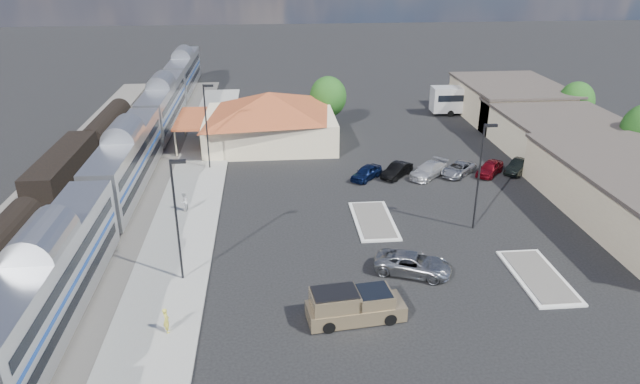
{
  "coord_description": "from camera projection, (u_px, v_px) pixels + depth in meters",
  "views": [
    {
      "loc": [
        -4.55,
        -41.07,
        21.48
      ],
      "look_at": [
        -0.58,
        2.27,
        2.8
      ],
      "focal_mm": 32.0,
      "sensor_mm": 36.0,
      "label": 1
    }
  ],
  "objects": [
    {
      "name": "lamp_plat_n",
      "position": [
        207.0,
        120.0,
        58.06
      ],
      "size": [
        1.08,
        0.25,
        9.0
      ],
      "color": "black",
      "rests_on": "ground"
    },
    {
      "name": "person_a",
      "position": [
        166.0,
        320.0,
        34.05
      ],
      "size": [
        0.58,
        0.7,
        1.64
      ],
      "primitive_type": "imported",
      "rotation": [
        0.0,
        0.0,
        1.92
      ],
      "color": "gold",
      "rests_on": "platform"
    },
    {
      "name": "lamp_plat_s",
      "position": [
        177.0,
        211.0,
        37.92
      ],
      "size": [
        1.08,
        0.25,
        9.0
      ],
      "color": "black",
      "rests_on": "ground"
    },
    {
      "name": "passenger_train",
      "position": [
        127.0,
        163.0,
        53.46
      ],
      "size": [
        3.0,
        104.0,
        5.55
      ],
      "color": "silver",
      "rests_on": "ground"
    },
    {
      "name": "traffic_island_south",
      "position": [
        374.0,
        220.0,
        48.56
      ],
      "size": [
        3.3,
        7.5,
        0.21
      ],
      "color": "silver",
      "rests_on": "ground"
    },
    {
      "name": "parked_car_d",
      "position": [
        458.0,
        169.0,
        58.37
      ],
      "size": [
        4.81,
        4.81,
        1.29
      ],
      "primitive_type": "imported",
      "rotation": [
        0.0,
        0.0,
        -0.79
      ],
      "color": "gray",
      "rests_on": "ground"
    },
    {
      "name": "platform",
      "position": [
        189.0,
        208.0,
        50.88
      ],
      "size": [
        5.5,
        92.0,
        0.18
      ],
      "primitive_type": "cube",
      "color": "gray",
      "rests_on": "ground"
    },
    {
      "name": "parked_car_b",
      "position": [
        397.0,
        170.0,
        57.81
      ],
      "size": [
        3.91,
        4.14,
        1.39
      ],
      "primitive_type": "imported",
      "rotation": [
        0.0,
        0.0,
        -0.73
      ],
      "color": "black",
      "rests_on": "ground"
    },
    {
      "name": "parked_car_c",
      "position": [
        429.0,
        170.0,
        57.79
      ],
      "size": [
        5.06,
        4.94,
        1.46
      ],
      "primitive_type": "imported",
      "rotation": [
        0.0,
        0.0,
        -0.81
      ],
      "color": "silver",
      "rests_on": "ground"
    },
    {
      "name": "ground",
      "position": [
        330.0,
        234.0,
        46.44
      ],
      "size": [
        280.0,
        280.0,
        0.0
      ],
      "primitive_type": "plane",
      "color": "black",
      "rests_on": "ground"
    },
    {
      "name": "tree_east_c",
      "position": [
        576.0,
        101.0,
        71.6
      ],
      "size": [
        4.41,
        4.41,
        6.21
      ],
      "color": "#382314",
      "rests_on": "ground"
    },
    {
      "name": "pickup_truck",
      "position": [
        356.0,
        306.0,
        35.44
      ],
      "size": [
        6.28,
        2.89,
        2.1
      ],
      "rotation": [
        0.0,
        0.0,
        1.69
      ],
      "color": "tan",
      "rests_on": "ground"
    },
    {
      "name": "buildings_east",
      "position": [
        575.0,
        143.0,
        60.96
      ],
      "size": [
        14.4,
        51.4,
        4.8
      ],
      "color": "#C6B28C",
      "rests_on": "ground"
    },
    {
      "name": "station_depot",
      "position": [
        269.0,
        118.0,
        66.78
      ],
      "size": [
        18.35,
        12.24,
        6.2
      ],
      "color": "beige",
      "rests_on": "ground"
    },
    {
      "name": "lamp_lot",
      "position": [
        481.0,
        168.0,
        45.35
      ],
      "size": [
        1.08,
        0.25,
        9.0
      ],
      "color": "black",
      "rests_on": "ground"
    },
    {
      "name": "coach_bus",
      "position": [
        475.0,
        98.0,
        79.24
      ],
      "size": [
        12.07,
        2.79,
        3.86
      ],
      "rotation": [
        0.0,
        0.0,
        1.56
      ],
      "color": "silver",
      "rests_on": "ground"
    },
    {
      "name": "parked_car_e",
      "position": [
        490.0,
        168.0,
        58.33
      ],
      "size": [
        4.07,
        4.28,
        1.44
      ],
      "primitive_type": "imported",
      "rotation": [
        0.0,
        0.0,
        -0.73
      ],
      "color": "maroon",
      "rests_on": "ground"
    },
    {
      "name": "parked_car_f",
      "position": [
        519.0,
        166.0,
        58.89
      ],
      "size": [
        4.05,
        4.0,
        1.39
      ],
      "primitive_type": "imported",
      "rotation": [
        0.0,
        0.0,
        -0.8
      ],
      "color": "black",
      "rests_on": "ground"
    },
    {
      "name": "railbed",
      "position": [
        92.0,
        203.0,
        51.97
      ],
      "size": [
        16.0,
        100.0,
        0.12
      ],
      "primitive_type": "cube",
      "color": "#4C4944",
      "rests_on": "ground"
    },
    {
      "name": "tree_depot",
      "position": [
        328.0,
        97.0,
        72.55
      ],
      "size": [
        4.71,
        4.71,
        6.63
      ],
      "color": "#382314",
      "rests_on": "ground"
    },
    {
      "name": "person_b",
      "position": [
        184.0,
        202.0,
        49.79
      ],
      "size": [
        0.85,
        0.99,
        1.77
      ],
      "primitive_type": "imported",
      "rotation": [
        0.0,
        0.0,
        -1.8
      ],
      "color": "silver",
      "rests_on": "platform"
    },
    {
      "name": "parked_car_a",
      "position": [
        366.0,
        173.0,
        57.27
      ],
      "size": [
        3.92,
        4.11,
        1.38
      ],
      "primitive_type": "imported",
      "rotation": [
        0.0,
        0.0,
        -0.73
      ],
      "color": "#0C173C",
      "rests_on": "ground"
    },
    {
      "name": "freight_cars",
      "position": [
        64.0,
        174.0,
        53.62
      ],
      "size": [
        2.8,
        46.0,
        4.0
      ],
      "color": "black",
      "rests_on": "ground"
    },
    {
      "name": "traffic_island_north",
      "position": [
        538.0,
        277.0,
        40.25
      ],
      "size": [
        3.3,
        7.5,
        0.21
      ],
      "color": "silver",
      "rests_on": "ground"
    },
    {
      "name": "suv",
      "position": [
        413.0,
        264.0,
        40.57
      ],
      "size": [
        6.05,
        4.43,
        1.53
      ],
      "primitive_type": "imported",
      "rotation": [
        0.0,
        0.0,
        1.18
      ],
      "color": "gray",
      "rests_on": "ground"
    }
  ]
}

